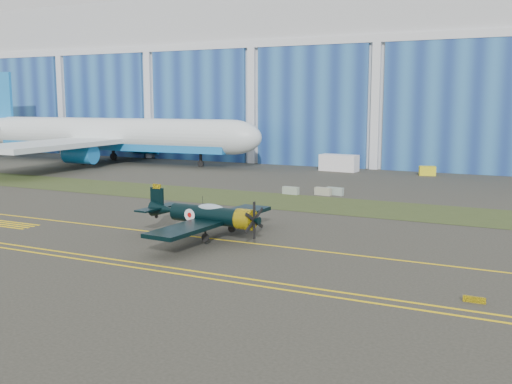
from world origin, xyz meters
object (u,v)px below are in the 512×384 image
at_px(shipping_container, 339,163).
at_px(tug, 427,171).
at_px(jetliner, 110,99).
at_px(warbird, 206,215).

relative_size(shipping_container, tug, 2.54).
relative_size(jetliner, shipping_container, 11.38).
distance_m(jetliner, tug, 55.38).
height_order(warbird, tug, warbird).
bearing_deg(warbird, jetliner, 140.13).
relative_size(warbird, shipping_container, 2.51).
bearing_deg(warbird, tug, 84.83).
bearing_deg(shipping_container, tug, 6.35).
bearing_deg(shipping_container, jetliner, -167.67).
height_order(warbird, jetliner, jetliner).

